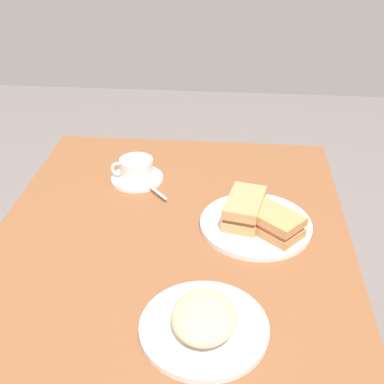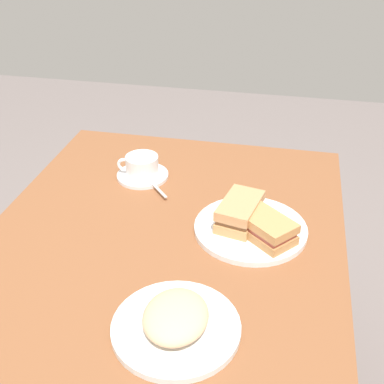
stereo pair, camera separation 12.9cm
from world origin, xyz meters
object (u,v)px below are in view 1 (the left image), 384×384
(sandwich_back, at_px, (273,222))
(spoon, at_px, (152,188))
(sandwich_front, at_px, (245,209))
(side_plate, at_px, (204,328))
(sandwich_plate, at_px, (256,225))
(coffee_saucer, at_px, (137,178))
(dining_table, at_px, (166,304))
(coffee_cup, at_px, (136,168))

(sandwich_back, height_order, spoon, sandwich_back)
(sandwich_front, relative_size, spoon, 1.88)
(sandwich_front, bearing_deg, side_plate, 168.29)
(spoon, bearing_deg, sandwich_plate, -116.46)
(sandwich_plate, xyz_separation_m, sandwich_front, (0.01, 0.03, 0.04))
(coffee_saucer, bearing_deg, sandwich_back, -122.56)
(sandwich_back, relative_size, side_plate, 0.64)
(sandwich_back, bearing_deg, sandwich_front, 54.55)
(spoon, bearing_deg, dining_table, -166.16)
(sandwich_plate, distance_m, sandwich_front, 0.05)
(dining_table, distance_m, sandwich_front, 0.29)
(sandwich_plate, distance_m, coffee_cup, 0.39)
(coffee_saucer, bearing_deg, sandwich_plate, -121.06)
(sandwich_plate, bearing_deg, spoon, 63.54)
(sandwich_plate, relative_size, coffee_cup, 2.30)
(sandwich_front, bearing_deg, coffee_saucer, 58.11)
(sandwich_front, height_order, side_plate, sandwich_front)
(coffee_saucer, height_order, coffee_cup, coffee_cup)
(coffee_saucer, bearing_deg, spoon, -138.73)
(coffee_saucer, xyz_separation_m, coffee_cup, (-0.00, 0.00, 0.03))
(sandwich_back, distance_m, coffee_saucer, 0.43)
(sandwich_back, relative_size, coffee_cup, 1.32)
(dining_table, height_order, coffee_saucer, coffee_saucer)
(sandwich_back, bearing_deg, spoon, 61.08)
(dining_table, distance_m, coffee_cup, 0.41)
(side_plate, bearing_deg, spoon, 19.84)
(sandwich_plate, height_order, sandwich_back, sandwich_back)
(sandwich_front, relative_size, sandwich_back, 0.99)
(sandwich_back, xyz_separation_m, coffee_cup, (0.23, 0.37, -0.00))
(sandwich_plate, xyz_separation_m, coffee_saucer, (0.20, 0.33, -0.00))
(coffee_saucer, relative_size, coffee_cup, 1.24)
(dining_table, xyz_separation_m, sandwich_back, (0.13, -0.24, 0.16))
(dining_table, height_order, sandwich_plate, sandwich_plate)
(sandwich_back, xyz_separation_m, side_plate, (-0.31, 0.14, -0.03))
(sandwich_back, height_order, coffee_cup, sandwich_back)
(sandwich_front, bearing_deg, coffee_cup, 58.25)
(sandwich_plate, relative_size, sandwich_front, 1.75)
(coffee_saucer, height_order, spoon, spoon)
(coffee_cup, bearing_deg, sandwich_front, -121.75)
(coffee_saucer, distance_m, spoon, 0.08)
(sandwich_front, relative_size, side_plate, 0.63)
(sandwich_front, bearing_deg, dining_table, 135.25)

